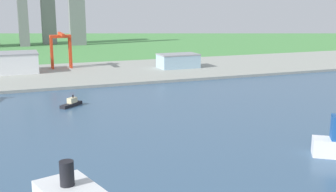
% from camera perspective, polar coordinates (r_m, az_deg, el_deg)
% --- Properties ---
extents(ground_plane, '(2400.00, 2400.00, 0.00)m').
position_cam_1_polar(ground_plane, '(229.53, -6.89, -4.53)').
color(ground_plane, '#4B9048').
extents(water_bay, '(840.00, 360.00, 0.15)m').
position_cam_1_polar(water_bay, '(175.04, -2.04, -9.87)').
color(water_bay, '#385675').
rests_on(water_bay, ground).
extents(industrial_pier, '(840.00, 140.00, 2.50)m').
position_cam_1_polar(industrial_pier, '(412.05, -13.34, 2.91)').
color(industrial_pier, '#969A91').
rests_on(industrial_pier, ground).
extents(tugboat_small, '(16.29, 15.55, 7.39)m').
position_cam_1_polar(tugboat_small, '(285.39, -13.04, -0.96)').
color(tugboat_small, black).
rests_on(tugboat_small, water_bay).
extents(port_crane_red, '(20.95, 37.85, 36.72)m').
position_cam_1_polar(port_crane_red, '(441.41, -14.45, 7.03)').
color(port_crane_red, red).
rests_on(port_crane_red, industrial_pier).
extents(warehouse_main, '(65.59, 37.76, 19.37)m').
position_cam_1_polar(warehouse_main, '(429.44, -21.69, 4.22)').
color(warehouse_main, white).
rests_on(warehouse_main, industrial_pier).
extents(warehouse_annex, '(40.95, 25.45, 14.36)m').
position_cam_1_polar(warehouse_annex, '(434.75, 1.40, 4.84)').
color(warehouse_annex, '#99BCD1').
rests_on(warehouse_annex, industrial_pier).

